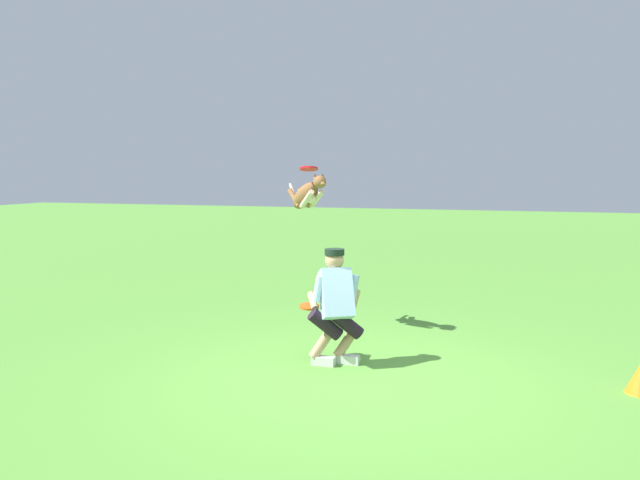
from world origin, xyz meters
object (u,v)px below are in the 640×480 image
(frisbee_flying, at_px, (309,169))
(person, at_px, (336,303))
(dog, at_px, (307,195))
(frisbee_held, at_px, (309,306))

(frisbee_flying, bearing_deg, person, 120.62)
(dog, relative_size, frisbee_flying, 3.29)
(person, relative_size, frisbee_held, 5.74)
(dog, xyz_separation_m, frisbee_flying, (-0.10, 0.23, 0.35))
(person, relative_size, dog, 1.62)
(frisbee_flying, height_order, frisbee_held, frisbee_flying)
(person, bearing_deg, frisbee_flying, 0.81)
(person, height_order, dog, dog)
(person, distance_m, dog, 2.04)
(dog, bearing_deg, person, -15.49)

